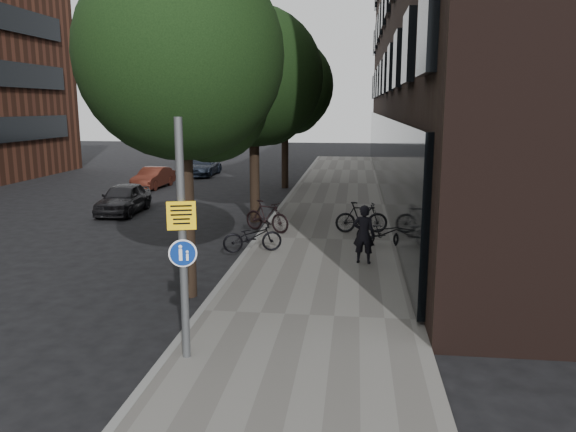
# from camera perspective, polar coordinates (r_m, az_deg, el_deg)

# --- Properties ---
(ground) EXTENTS (120.00, 120.00, 0.00)m
(ground) POSITION_cam_1_polar(r_m,az_deg,el_deg) (8.58, -1.52, -18.65)
(ground) COLOR black
(ground) RESTS_ON ground
(sidewalk) EXTENTS (4.50, 60.00, 0.12)m
(sidewalk) POSITION_cam_1_polar(r_m,az_deg,el_deg) (17.89, 3.95, -2.51)
(sidewalk) COLOR #63605C
(sidewalk) RESTS_ON ground
(curb_edge) EXTENTS (0.15, 60.00, 0.13)m
(curb_edge) POSITION_cam_1_polar(r_m,az_deg,el_deg) (18.13, -3.17, -2.30)
(curb_edge) COLOR slate
(curb_edge) RESTS_ON ground
(building_right_dark_brick) EXTENTS (12.00, 40.00, 18.00)m
(building_right_dark_brick) POSITION_cam_1_polar(r_m,az_deg,el_deg) (30.65, 22.04, 19.21)
(building_right_dark_brick) COLOR black
(building_right_dark_brick) RESTS_ON ground
(street_tree_near) EXTENTS (4.40, 4.40, 7.50)m
(street_tree_near) POSITION_cam_1_polar(r_m,az_deg,el_deg) (12.58, -10.28, 14.80)
(street_tree_near) COLOR black
(street_tree_near) RESTS_ON ground
(street_tree_mid) EXTENTS (5.00, 5.00, 7.80)m
(street_tree_mid) POSITION_cam_1_polar(r_m,az_deg,el_deg) (20.85, -3.25, 13.42)
(street_tree_mid) COLOR black
(street_tree_mid) RESTS_ON ground
(street_tree_far) EXTENTS (5.00, 5.00, 7.80)m
(street_tree_far) POSITION_cam_1_polar(r_m,az_deg,el_deg) (29.74, -0.14, 12.73)
(street_tree_far) COLOR black
(street_tree_far) RESTS_ON ground
(signpost) EXTENTS (0.45, 0.15, 3.98)m
(signpost) POSITION_cam_1_polar(r_m,az_deg,el_deg) (9.22, -10.67, -2.45)
(signpost) COLOR #595B5E
(signpost) RESTS_ON sidewalk
(pedestrian) EXTENTS (0.63, 0.47, 1.58)m
(pedestrian) POSITION_cam_1_polar(r_m,az_deg,el_deg) (15.08, 7.70, -1.84)
(pedestrian) COLOR black
(pedestrian) RESTS_ON sidewalk
(parked_bike_facade_near) EXTENTS (1.84, 1.17, 0.91)m
(parked_bike_facade_near) POSITION_cam_1_polar(r_m,az_deg,el_deg) (16.89, 9.75, -1.67)
(parked_bike_facade_near) COLOR black
(parked_bike_facade_near) RESTS_ON sidewalk
(parked_bike_facade_far) EXTENTS (1.77, 0.65, 1.04)m
(parked_bike_facade_far) POSITION_cam_1_polar(r_m,az_deg,el_deg) (18.76, 7.48, -0.13)
(parked_bike_facade_far) COLOR black
(parked_bike_facade_far) RESTS_ON sidewalk
(parked_bike_curb_near) EXTENTS (1.81, 1.15, 0.90)m
(parked_bike_curb_near) POSITION_cam_1_polar(r_m,az_deg,el_deg) (16.20, -3.64, -2.09)
(parked_bike_curb_near) COLOR black
(parked_bike_curb_near) RESTS_ON sidewalk
(parked_bike_curb_far) EXTENTS (1.78, 1.24, 1.05)m
(parked_bike_curb_far) POSITION_cam_1_polar(r_m,az_deg,el_deg) (18.76, -2.16, -0.02)
(parked_bike_curb_far) COLOR black
(parked_bike_curb_far) RESTS_ON sidewalk
(parked_car_near) EXTENTS (1.62, 3.64, 1.22)m
(parked_car_near) POSITION_cam_1_polar(r_m,az_deg,el_deg) (23.59, -16.37, 1.73)
(parked_car_near) COLOR black
(parked_car_near) RESTS_ON ground
(parked_car_mid) EXTENTS (1.42, 3.40, 1.09)m
(parked_car_mid) POSITION_cam_1_polar(r_m,az_deg,el_deg) (30.61, -13.53, 3.81)
(parked_car_mid) COLOR #5B251A
(parked_car_mid) RESTS_ON ground
(parked_car_far) EXTENTS (1.66, 4.07, 1.18)m
(parked_car_far) POSITION_cam_1_polar(r_m,az_deg,el_deg) (35.69, -8.59, 5.06)
(parked_car_far) COLOR #19202D
(parked_car_far) RESTS_ON ground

